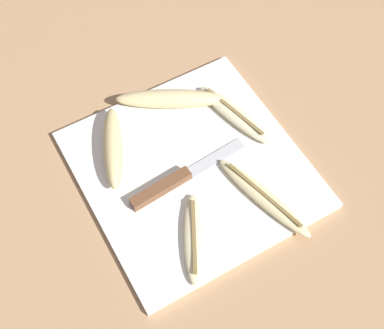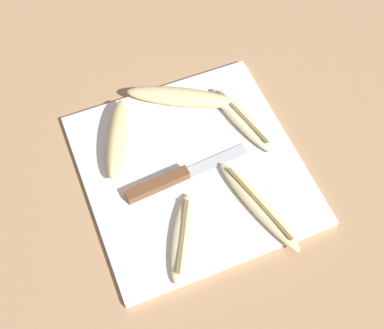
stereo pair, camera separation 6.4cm
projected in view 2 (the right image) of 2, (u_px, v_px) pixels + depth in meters
ground_plane at (192, 171)px, 0.96m from camera, size 4.00×4.00×0.00m
cutting_board at (192, 169)px, 0.95m from camera, size 0.38×0.38×0.01m
knife at (167, 181)px, 0.92m from camera, size 0.04×0.23×0.02m
banana_mellow_near at (181, 97)px, 1.01m from camera, size 0.14×0.20×0.03m
banana_cream_curved at (183, 238)px, 0.87m from camera, size 0.16×0.11×0.02m
banana_spotted_left at (117, 138)px, 0.96m from camera, size 0.17×0.10×0.04m
banana_soft_right at (259, 206)px, 0.90m from camera, size 0.21×0.08×0.02m
banana_pale_long at (242, 119)px, 0.99m from camera, size 0.18×0.08×0.02m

